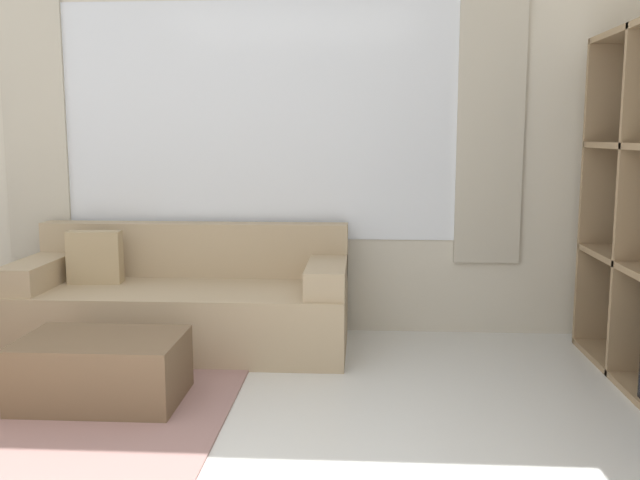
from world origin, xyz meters
The scene contains 4 objects.
wall_back centered at (0.00, 3.15, 1.36)m, with size 6.24×0.11×2.70m.
area_rug centered at (-1.03, 1.59, 0.01)m, with size 2.17×1.73×0.01m, color gray.
couch_main centered at (-0.44, 2.67, 0.29)m, with size 2.08×0.87×0.77m.
ottoman centered at (-0.61, 1.67, 0.17)m, with size 0.81×0.54×0.35m.
Camera 1 is at (0.71, -1.76, 1.37)m, focal length 40.00 mm.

